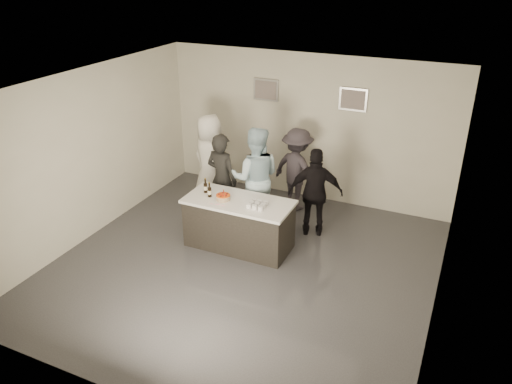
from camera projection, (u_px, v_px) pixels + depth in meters
floor at (244, 266)px, 8.28m from camera, size 6.00×6.00×0.00m
ceiling at (241, 87)px, 6.99m from camera, size 6.00×6.00×0.00m
wall_back at (307, 128)px, 10.10m from camera, size 6.00×0.04×3.00m
wall_front at (117, 294)px, 5.17m from camera, size 6.00×0.04×3.00m
wall_left at (89, 155)px, 8.76m from camera, size 0.04×6.00×3.00m
wall_right at (449, 224)px, 6.52m from camera, size 0.04×6.00×3.00m
picture_left at (266, 90)px, 10.11m from camera, size 0.54×0.04×0.44m
picture_right at (353, 99)px, 9.44m from camera, size 0.54×0.04×0.44m
bar_counter at (239, 224)px, 8.67m from camera, size 1.86×0.86×0.90m
cake at (223, 198)px, 8.49m from camera, size 0.24×0.24×0.08m
beer_bottle_a at (205, 186)px, 8.71m from camera, size 0.07×0.07×0.26m
beer_bottle_b at (209, 190)px, 8.56m from camera, size 0.07×0.07×0.26m
tumbler_cluster at (257, 204)px, 8.26m from camera, size 0.30×0.30×0.08m
candles at (218, 204)px, 8.34m from camera, size 0.24×0.08×0.01m
person_main_black at (222, 179)px, 9.33m from camera, size 0.71×0.52×1.77m
person_main_blue at (255, 178)px, 9.18m from camera, size 1.14×1.02×1.94m
person_guest_left at (210, 160)px, 10.03m from camera, size 1.08×0.89×1.89m
person_guest_right at (315, 193)px, 8.91m from camera, size 1.05×0.69×1.66m
person_guest_back at (297, 170)px, 9.84m from camera, size 1.23×0.93×1.69m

